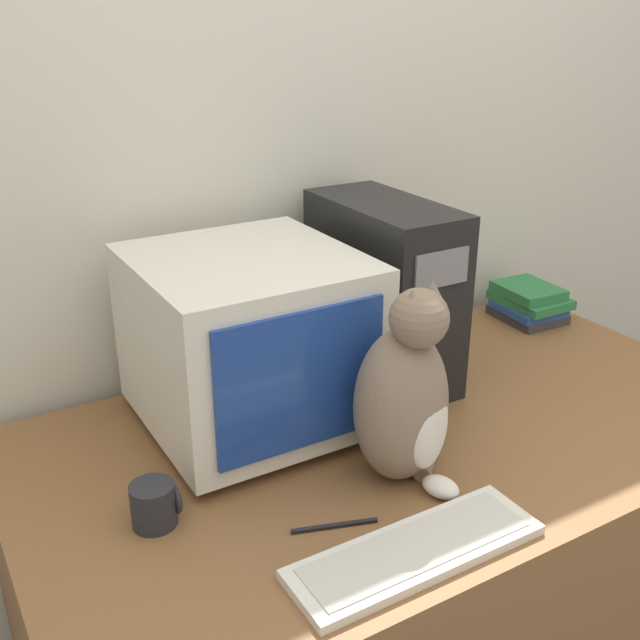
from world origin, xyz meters
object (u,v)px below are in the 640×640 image
Objects in this scene: crt_monitor at (249,340)px; keyboard at (416,551)px; computer_tower at (383,292)px; mug at (155,504)px; book_stack at (529,303)px; pen at (334,526)px; cat at (405,399)px.

keyboard is (0.05, -0.53, -0.19)m from crt_monitor.
computer_tower reaches higher than mug.
pen is at bearing -152.05° from book_stack.
crt_monitor is at bearing -172.30° from computer_tower.
computer_tower reaches higher than pen.
cat is at bearing -12.71° from mug.
book_stack is 1.30m from mug.
mug is (-0.27, 0.17, 0.04)m from pen.
cat is at bearing 59.66° from keyboard.
pen is at bearing -178.28° from cat.
mug is (-0.68, -0.28, -0.18)m from computer_tower.
mug is (-0.30, -0.23, -0.16)m from crt_monitor.
computer_tower is 0.70m from keyboard.
book_stack reaches higher than pen.
pen is (-0.03, -0.40, -0.19)m from crt_monitor.
computer_tower is at bearing -173.08° from book_stack.
computer_tower reaches higher than keyboard.
cat reaches higher than mug.
cat is 1.97× the size of book_stack.
cat is at bearing -63.95° from crt_monitor.
book_stack is at bearing 27.95° from pen.
book_stack reaches higher than keyboard.
keyboard is 0.28m from cat.
keyboard is 5.29× the size of mug.
cat is (0.12, 0.20, 0.16)m from keyboard.
crt_monitor is 0.41m from mug.
computer_tower is at bearing 43.45° from cat.
crt_monitor is 1.07× the size of computer_tower.
crt_monitor is 0.57m from keyboard.
keyboard is at bearing -58.88° from pen.
computer_tower is 0.65m from pen.
cat is (0.16, -0.33, -0.03)m from crt_monitor.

